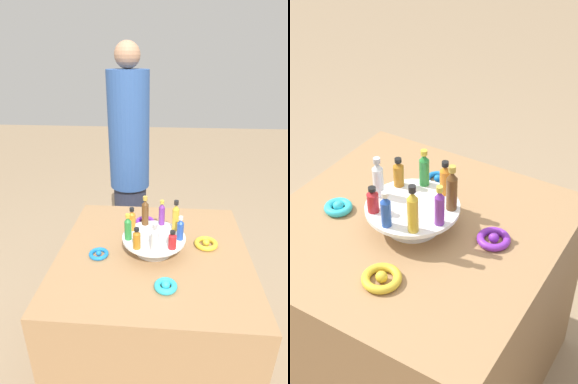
{
  "view_description": "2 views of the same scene",
  "coord_description": "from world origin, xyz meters",
  "views": [
    {
      "loc": [
        -1.15,
        -0.05,
        1.54
      ],
      "look_at": [
        0.26,
        0.07,
        0.9
      ],
      "focal_mm": 28.0,
      "sensor_mm": 36.0,
      "label": 1
    },
    {
      "loc": [
        0.72,
        -1.06,
        1.76
      ],
      "look_at": [
        0.07,
        0.02,
        0.86
      ],
      "focal_mm": 50.0,
      "sensor_mm": 36.0,
      "label": 2
    }
  ],
  "objects": [
    {
      "name": "bottle_purple",
      "position": [
        0.11,
        -0.03,
        0.86
      ],
      "size": [
        0.03,
        0.03,
        0.13
      ],
      "color": "#702D93",
      "rests_on": "display_stand"
    },
    {
      "name": "bottle_orange",
      "position": [
        0.05,
        0.11,
        0.85
      ],
      "size": [
        0.03,
        0.03,
        0.11
      ],
      "color": "orange",
      "rests_on": "display_stand"
    },
    {
      "name": "bottle_gold",
      "position": [
        0.07,
        -0.1,
        0.87
      ],
      "size": [
        0.03,
        0.03,
        0.15
      ],
      "color": "gold",
      "rests_on": "display_stand"
    },
    {
      "name": "person_figure",
      "position": [
        0.84,
        0.21,
        0.83
      ],
      "size": [
        0.28,
        0.28,
        1.64
      ],
      "rotation": [
        0.0,
        0.0,
        -2.89
      ],
      "color": "#282D42",
      "rests_on": "ground_plane"
    },
    {
      "name": "ribbon_bow_teal",
      "position": [
        -0.25,
        -0.06,
        0.73
      ],
      "size": [
        0.09,
        0.09,
        0.03
      ],
      "color": "#2DB7CC",
      "rests_on": "party_table"
    },
    {
      "name": "bottle_clear",
      "position": [
        -0.12,
        -0.01,
        0.86
      ],
      "size": [
        0.03,
        0.03,
        0.13
      ],
      "color": "silver",
      "rests_on": "display_stand"
    },
    {
      "name": "ribbon_bow_blue",
      "position": [
        -0.06,
        0.25,
        0.73
      ],
      "size": [
        0.09,
        0.09,
        0.03
      ],
      "color": "blue",
      "rests_on": "party_table"
    },
    {
      "name": "bottle_green",
      "position": [
        -0.03,
        0.11,
        0.85
      ],
      "size": [
        0.03,
        0.03,
        0.13
      ],
      "color": "#288438",
      "rests_on": "display_stand"
    },
    {
      "name": "ribbon_bow_gold",
      "position": [
        0.06,
        -0.25,
        0.73
      ],
      "size": [
        0.11,
        0.11,
        0.03
      ],
      "color": "gold",
      "rests_on": "party_table"
    },
    {
      "name": "ribbon_bow_purple",
      "position": [
        0.25,
        0.06,
        0.73
      ],
      "size": [
        0.1,
        0.1,
        0.03
      ],
      "color": "purple",
      "rests_on": "party_table"
    },
    {
      "name": "bottle_red",
      "position": [
        -0.08,
        -0.08,
        0.84
      ],
      "size": [
        0.04,
        0.04,
        0.08
      ],
      "color": "#B21E23",
      "rests_on": "display_stand"
    },
    {
      "name": "display_stand",
      "position": [
        0.0,
        0.0,
        0.77
      ],
      "size": [
        0.29,
        0.29,
        0.08
      ],
      "color": "white",
      "rests_on": "party_table"
    },
    {
      "name": "party_table",
      "position": [
        0.0,
        0.0,
        0.36
      ],
      "size": [
        0.87,
        0.87,
        0.72
      ],
      "color": "#9E754C",
      "rests_on": "ground_plane"
    },
    {
      "name": "bottle_blue",
      "position": [
        -0.01,
        -0.12,
        0.85
      ],
      "size": [
        0.03,
        0.03,
        0.11
      ],
      "color": "#234CAD",
      "rests_on": "display_stand"
    },
    {
      "name": "bottle_amber",
      "position": [
        -0.1,
        0.07,
        0.84
      ],
      "size": [
        0.03,
        0.03,
        0.1
      ],
      "color": "#AD6B19",
      "rests_on": "display_stand"
    },
    {
      "name": "ground_plane",
      "position": [
        0.0,
        0.0,
        0.0
      ],
      "size": [
        12.0,
        12.0,
        0.0
      ],
      "primitive_type": "plane",
      "color": "#997F60"
    },
    {
      "name": "bottle_brown",
      "position": [
        0.11,
        0.05,
        0.87
      ],
      "size": [
        0.03,
        0.03,
        0.15
      ],
      "color": "brown",
      "rests_on": "display_stand"
    }
  ]
}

